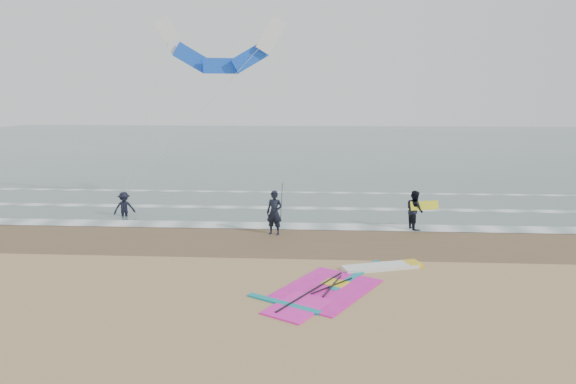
# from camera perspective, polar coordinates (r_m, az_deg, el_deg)

# --- Properties ---
(ground) EXTENTS (120.00, 120.00, 0.00)m
(ground) POSITION_cam_1_polar(r_m,az_deg,el_deg) (15.51, 0.37, -11.47)
(ground) COLOR tan
(ground) RESTS_ON ground
(sea_water) EXTENTS (120.00, 80.00, 0.02)m
(sea_water) POSITION_cam_1_polar(r_m,az_deg,el_deg) (62.63, 2.84, 5.26)
(sea_water) COLOR #47605E
(sea_water) RESTS_ON ground
(wet_sand_band) EXTENTS (120.00, 5.00, 0.01)m
(wet_sand_band) POSITION_cam_1_polar(r_m,az_deg,el_deg) (21.19, 1.28, -5.36)
(wet_sand_band) COLOR brown
(wet_sand_band) RESTS_ON ground
(foam_waterline) EXTENTS (120.00, 9.15, 0.02)m
(foam_waterline) POSITION_cam_1_polar(r_m,az_deg,el_deg) (25.48, 1.69, -2.56)
(foam_waterline) COLOR white
(foam_waterline) RESTS_ON ground
(windsurf_rig) EXTENTS (5.71, 5.41, 0.14)m
(windsurf_rig) POSITION_cam_1_polar(r_m,az_deg,el_deg) (16.48, 6.14, -10.04)
(windsurf_rig) COLOR white
(windsurf_rig) RESTS_ON ground
(person_standing) EXTENTS (0.79, 0.62, 1.90)m
(person_standing) POSITION_cam_1_polar(r_m,az_deg,el_deg) (21.82, -1.52, -2.32)
(person_standing) COLOR black
(person_standing) RESTS_ON ground
(person_walking) EXTENTS (0.89, 1.01, 1.76)m
(person_walking) POSITION_cam_1_polar(r_m,az_deg,el_deg) (23.33, 13.89, -1.96)
(person_walking) COLOR black
(person_walking) RESTS_ON ground
(person_wading) EXTENTS (1.19, 1.03, 1.59)m
(person_wading) POSITION_cam_1_polar(r_m,az_deg,el_deg) (26.25, -17.76, -0.96)
(person_wading) COLOR black
(person_wading) RESTS_ON ground
(held_pole) EXTENTS (0.17, 0.86, 1.82)m
(held_pole) POSITION_cam_1_polar(r_m,az_deg,el_deg) (21.70, -0.74, -1.19)
(held_pole) COLOR black
(held_pole) RESTS_ON ground
(carried_kiteboard) EXTENTS (1.30, 0.51, 0.39)m
(carried_kiteboard) POSITION_cam_1_polar(r_m,az_deg,el_deg) (23.26, 14.93, -1.46)
(carried_kiteboard) COLOR yellow
(carried_kiteboard) RESTS_ON ground
(surf_kite) EXTENTS (7.82, 2.52, 8.72)m
(surf_kite) POSITION_cam_1_polar(r_m,az_deg,el_deg) (26.70, -7.54, 15.27)
(surf_kite) COLOR white
(surf_kite) RESTS_ON ground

